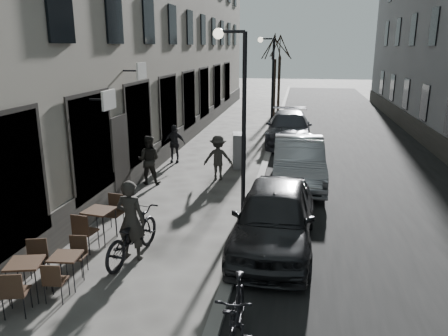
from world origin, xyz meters
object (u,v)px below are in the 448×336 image
(bistro_set_c, at_px, (100,222))
(pedestrian_near, at_px, (149,160))
(pedestrian_far, at_px, (174,144))
(car_near, at_px, (274,216))
(tree_near, at_px, (275,46))
(bicycle, at_px, (132,235))
(moped, at_px, (236,317))
(bistro_set_a, at_px, (26,276))
(car_mid, at_px, (298,161))
(streetlamp_far, at_px, (270,75))
(utility_cabinet, at_px, (239,150))
(streetlamp_near, at_px, (238,103))
(car_far, at_px, (289,128))
(bistro_set_b, at_px, (67,267))
(pedestrian_mid, at_px, (218,158))
(tree_far, at_px, (280,46))

(bistro_set_c, height_order, pedestrian_near, pedestrian_near)
(pedestrian_near, distance_m, pedestrian_far, 3.00)
(pedestrian_far, relative_size, car_near, 0.34)
(tree_near, relative_size, car_near, 1.24)
(bicycle, xyz_separation_m, pedestrian_far, (-1.44, 8.40, 0.21))
(moped, bearing_deg, bistro_set_a, 168.11)
(car_near, bearing_deg, car_mid, 86.12)
(streetlamp_far, bearing_deg, moped, -87.37)
(tree_near, height_order, pedestrian_far, tree_near)
(utility_cabinet, distance_m, bicycle, 8.19)
(bicycle, bearing_deg, tree_near, -87.59)
(bistro_set_a, xyz_separation_m, pedestrian_near, (-0.11, 7.28, 0.39))
(streetlamp_near, distance_m, tree_near, 15.08)
(utility_cabinet, distance_m, pedestrian_far, 2.77)
(bistro_set_a, xyz_separation_m, car_near, (4.48, 2.98, 0.33))
(streetlamp_near, relative_size, tree_near, 0.89)
(streetlamp_near, distance_m, streetlamp_far, 12.00)
(bistro_set_a, bearing_deg, car_far, 57.74)
(bistro_set_a, relative_size, bistro_set_b, 1.12)
(streetlamp_far, relative_size, pedestrian_mid, 3.17)
(tree_far, xyz_separation_m, car_far, (1.10, -11.35, -3.90))
(tree_far, relative_size, moped, 2.96)
(utility_cabinet, relative_size, car_mid, 0.28)
(bistro_set_c, xyz_separation_m, car_mid, (4.74, 5.55, 0.30))
(car_far, bearing_deg, tree_near, 100.22)
(car_mid, bearing_deg, pedestrian_mid, 178.36)
(bistro_set_a, bearing_deg, utility_cabinet, 59.69)
(utility_cabinet, xyz_separation_m, car_near, (1.80, -6.99, 0.11))
(car_mid, bearing_deg, pedestrian_far, 155.48)
(pedestrian_far, bearing_deg, pedestrian_mid, -53.01)
(tree_far, relative_size, car_far, 1.08)
(streetlamp_near, bearing_deg, tree_far, 89.80)
(car_mid, bearing_deg, bistro_set_a, -123.40)
(utility_cabinet, xyz_separation_m, bicycle, (-1.31, -8.09, -0.11))
(pedestrian_near, xyz_separation_m, pedestrian_mid, (2.28, 0.88, -0.04))
(pedestrian_mid, bearing_deg, bicycle, 75.65)
(utility_cabinet, bearing_deg, tree_far, 77.66)
(bistro_set_c, bearing_deg, bistro_set_b, -74.85)
(streetlamp_near, relative_size, streetlamp_far, 1.00)
(streetlamp_far, distance_m, car_far, 3.55)
(streetlamp_near, relative_size, pedestrian_far, 3.28)
(bicycle, relative_size, pedestrian_mid, 1.33)
(bistro_set_b, xyz_separation_m, bistro_set_c, (-0.28, 2.12, 0.08))
(tree_far, bearing_deg, moped, -88.40)
(bistro_set_b, bearing_deg, pedestrian_far, 87.35)
(pedestrian_near, height_order, car_near, pedestrian_near)
(tree_near, relative_size, utility_cabinet, 4.23)
(utility_cabinet, distance_m, car_far, 5.02)
(bicycle, bearing_deg, car_far, -94.94)
(tree_near, distance_m, pedestrian_mid, 12.52)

